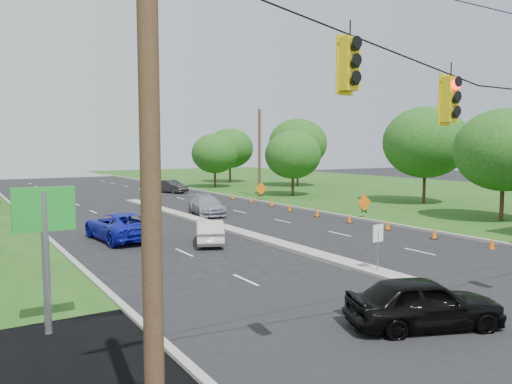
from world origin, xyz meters
TOP-DOWN VIEW (x-y plane):
  - grass_right at (30.00, 20.00)m, footprint 40.00×160.00m
  - curb_left at (-10.10, 30.00)m, footprint 0.25×110.00m
  - curb_right at (10.10, 30.00)m, footprint 0.25×110.00m
  - median at (0.00, 21.00)m, footprint 1.00×34.00m
  - median_sign at (0.00, 6.00)m, footprint 0.55×0.06m
  - utility_pole_far_right at (12.50, 35.00)m, footprint 0.28×0.28m
  - cone_1 at (8.47, 6.50)m, footprint 0.32×0.32m
  - cone_2 at (8.47, 10.00)m, footprint 0.32×0.32m
  - cone_3 at (8.47, 13.50)m, footprint 0.32×0.32m
  - cone_4 at (8.47, 17.00)m, footprint 0.32×0.32m
  - cone_5 at (8.47, 20.50)m, footprint 0.32×0.32m
  - cone_6 at (8.47, 24.00)m, footprint 0.32×0.32m
  - cone_7 at (9.07, 27.50)m, footprint 0.32×0.32m
  - cone_8 at (9.07, 31.00)m, footprint 0.32×0.32m
  - cone_9 at (9.07, 34.50)m, footprint 0.32×0.32m
  - work_sign_1 at (10.80, 18.00)m, footprint 1.27×0.58m
  - work_sign_2 at (10.80, 32.00)m, footprint 1.27×0.58m
  - tree_7 at (18.00, 12.00)m, footprint 6.72×6.72m
  - tree_8 at (22.00, 22.00)m, footprint 7.56×7.56m
  - tree_9 at (16.00, 34.00)m, footprint 5.88×5.88m
  - tree_10 at (24.00, 44.00)m, footprint 7.56×7.56m
  - tree_11 at (20.00, 55.00)m, footprint 6.72×6.72m
  - tree_12 at (14.00, 48.00)m, footprint 5.88×5.88m
  - black_sedan at (-3.29, 0.94)m, footprint 4.79×3.29m
  - white_sedan at (-2.91, 15.40)m, footprint 2.88×4.18m
  - blue_pickup at (-6.68, 19.02)m, footprint 3.02×5.80m
  - silver_car_far at (1.99, 25.81)m, footprint 3.05×5.32m
  - silver_car_oncoming at (-6.82, 39.28)m, footprint 2.61×4.51m
  - dark_car_receding at (6.60, 44.51)m, footprint 2.94×4.60m

SIDE VIEW (x-z plane):
  - grass_right at x=30.00m, z-range -0.03..0.03m
  - curb_left at x=-10.10m, z-range -0.08..0.08m
  - curb_right at x=10.10m, z-range -0.08..0.08m
  - median at x=0.00m, z-range -0.09..0.09m
  - cone_1 at x=8.47m, z-range 0.00..0.70m
  - cone_2 at x=8.47m, z-range 0.00..0.70m
  - cone_3 at x=8.47m, z-range 0.00..0.70m
  - cone_4 at x=8.47m, z-range 0.00..0.70m
  - cone_5 at x=8.47m, z-range 0.00..0.70m
  - cone_6 at x=8.47m, z-range 0.00..0.70m
  - cone_7 at x=9.07m, z-range 0.00..0.70m
  - cone_8 at x=9.07m, z-range 0.00..0.70m
  - cone_9 at x=9.07m, z-range 0.00..0.70m
  - white_sedan at x=-2.91m, z-range 0.00..1.30m
  - dark_car_receding at x=6.60m, z-range 0.00..1.43m
  - silver_car_oncoming at x=-6.82m, z-range 0.00..1.45m
  - silver_car_far at x=1.99m, z-range 0.00..1.45m
  - black_sedan at x=-3.29m, z-range 0.00..1.51m
  - blue_pickup at x=-6.68m, z-range 0.00..1.56m
  - work_sign_1 at x=10.80m, z-range 0.41..1.78m
  - work_sign_2 at x=10.80m, z-range 0.41..1.78m
  - median_sign at x=0.00m, z-range 0.44..2.49m
  - tree_9 at x=16.00m, z-range 0.91..7.77m
  - tree_12 at x=14.00m, z-range 0.91..7.77m
  - utility_pole_far_right at x=12.50m, z-range 0.00..9.00m
  - tree_7 at x=18.00m, z-range 1.04..8.88m
  - tree_11 at x=20.00m, z-range 1.04..8.88m
  - tree_8 at x=22.00m, z-range 1.17..9.99m
  - tree_10 at x=24.00m, z-range 1.17..9.99m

